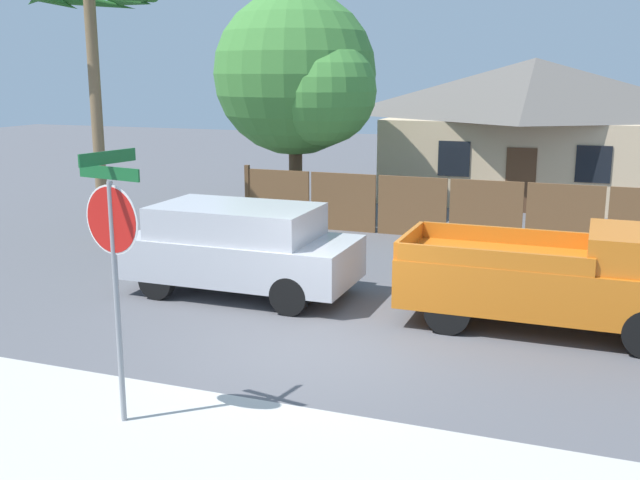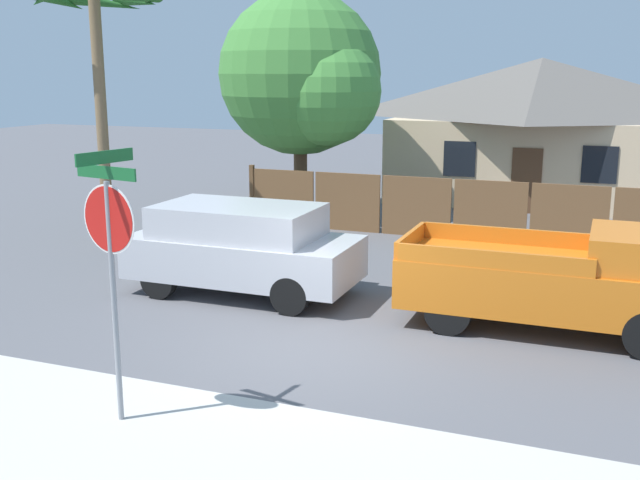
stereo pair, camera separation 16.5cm
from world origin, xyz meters
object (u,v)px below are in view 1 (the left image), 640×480
Objects in this scene: red_suv at (241,246)px; palm_tree at (90,19)px; orange_pickup at (562,279)px; house at (532,127)px; stop_sign at (113,241)px; oak_tree at (301,78)px.

palm_tree is at bearing 152.93° from red_suv.
red_suv is 5.96m from orange_pickup.
orange_pickup is at bearing -82.60° from house.
house is at bearing 49.71° from palm_tree.
house reaches higher than red_suv.
red_suv is at bearing 111.69° from stop_sign.
house is 14.36m from red_suv.
house reaches higher than stop_sign.
oak_tree is at bearing 112.99° from stop_sign.
red_suv is (1.82, -7.69, -3.14)m from oak_tree.
palm_tree reaches higher than stop_sign.
palm_tree is 7.34m from red_suv.
stop_sign is at bearing -52.52° from palm_tree.
stop_sign reaches higher than orange_pickup.
red_suv is 1.32× the size of stop_sign.
orange_pickup is at bearing 58.80° from stop_sign.
house is at bearing 97.53° from orange_pickup.
house is 2.24× the size of red_suv.
oak_tree is (-6.01, -5.97, 1.65)m from house.
red_suv is at bearing -27.20° from palm_tree.
palm_tree is (-9.33, -11.01, 3.02)m from house.
palm_tree reaches higher than red_suv.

